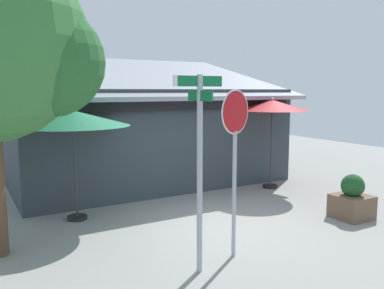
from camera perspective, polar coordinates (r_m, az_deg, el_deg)
The scene contains 7 objects.
ground_plane at distance 8.92m, azimuth 3.10°, elevation -11.53°, with size 28.00×28.00×0.10m, color gray.
cafe_building at distance 13.37m, azimuth -7.41°, elevation 1.89°, with size 8.59×6.06×4.10m.
street_sign_post at distance 6.22m, azimuth 1.06°, elevation -1.66°, with size 0.82×0.76×3.12m.
stop_sign at distance 6.84m, azimuth 6.10°, elevation 0.33°, with size 0.72×0.25×2.90m.
patio_umbrella_forest_green_left at distance 9.15m, azimuth -16.47°, elevation 3.47°, with size 2.47×2.47×2.52m.
patio_umbrella_crimson_center at distance 11.99m, azimuth 11.33°, elevation 5.33°, with size 2.10×2.10×2.68m.
sidewalk_planter at distance 9.88m, azimuth 21.73°, elevation -7.34°, with size 0.77×0.77×1.01m.
Camera 1 is at (-4.64, -7.04, 2.88)m, focal length 37.62 mm.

